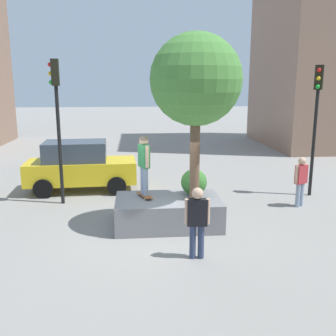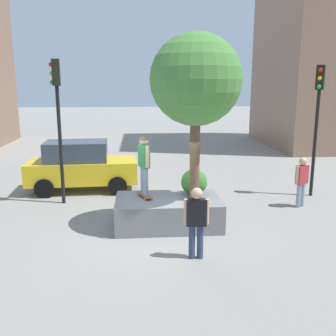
{
  "view_description": "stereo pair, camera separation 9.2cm",
  "coord_description": "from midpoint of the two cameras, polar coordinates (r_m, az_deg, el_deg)",
  "views": [
    {
      "loc": [
        -0.58,
        -10.26,
        4.06
      ],
      "look_at": [
        0.35,
        0.29,
        1.72
      ],
      "focal_mm": 40.77,
      "sensor_mm": 36.0,
      "label": 1
    },
    {
      "loc": [
        -0.49,
        -10.26,
        4.06
      ],
      "look_at": [
        0.35,
        0.29,
        1.72
      ],
      "focal_mm": 40.77,
      "sensor_mm": 36.0,
      "label": 2
    }
  ],
  "objects": [
    {
      "name": "ground_plane",
      "position": [
        11.05,
        -1.48,
        -9.11
      ],
      "size": [
        120.0,
        120.0,
        0.0
      ],
      "primitive_type": "plane",
      "color": "gray"
    },
    {
      "name": "planter_ledge",
      "position": [
        11.2,
        0.24,
        -6.57
      ],
      "size": [
        3.02,
        1.83,
        0.82
      ],
      "primitive_type": "cube",
      "color": "gray",
      "rests_on": "ground"
    },
    {
      "name": "plaza_tree",
      "position": [
        10.46,
        4.45,
        12.9
      ],
      "size": [
        2.48,
        2.48,
        4.59
      ],
      "color": "brown",
      "rests_on": "planter_ledge"
    },
    {
      "name": "boxwood_shrub",
      "position": [
        11.35,
        4.15,
        -2.12
      ],
      "size": [
        0.78,
        0.78,
        0.78
      ],
      "primitive_type": "sphere",
      "color": "#3D7A33",
      "rests_on": "planter_ledge"
    },
    {
      "name": "skateboard",
      "position": [
        11.19,
        -3.3,
        -4.08
      ],
      "size": [
        0.48,
        0.82,
        0.07
      ],
      "color": "brown",
      "rests_on": "planter_ledge"
    },
    {
      "name": "skateboarder",
      "position": [
        10.94,
        -3.36,
        1.06
      ],
      "size": [
        0.35,
        0.56,
        1.74
      ],
      "color": "#8C9EB7",
      "rests_on": "skateboard"
    },
    {
      "name": "sedan_parked",
      "position": [
        15.08,
        -12.72,
        0.35
      ],
      "size": [
        4.22,
        2.11,
        1.92
      ],
      "color": "gold",
      "rests_on": "ground"
    },
    {
      "name": "traffic_light_corner",
      "position": [
        14.68,
        21.64,
        8.23
      ],
      "size": [
        0.37,
        0.37,
        4.71
      ],
      "color": "black",
      "rests_on": "ground"
    },
    {
      "name": "traffic_light_median",
      "position": [
        13.26,
        -15.96,
        8.64
      ],
      "size": [
        0.35,
        0.3,
        4.85
      ],
      "color": "black",
      "rests_on": "ground"
    },
    {
      "name": "pedestrian_crossing",
      "position": [
        8.99,
        4.56,
        -7.48
      ],
      "size": [
        0.59,
        0.27,
        1.74
      ],
      "color": "navy",
      "rests_on": "ground"
    },
    {
      "name": "bystander_watching",
      "position": [
        13.47,
        19.55,
        -1.5
      ],
      "size": [
        0.52,
        0.39,
        1.7
      ],
      "color": "#8C9EB7",
      "rests_on": "ground"
    },
    {
      "name": "brick_midrise",
      "position": [
        28.28,
        23.59,
        21.56
      ],
      "size": [
        7.57,
        8.71,
        18.02
      ],
      "primitive_type": "cube",
      "color": "#8C6B56",
      "rests_on": "ground"
    }
  ]
}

